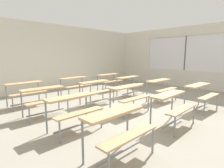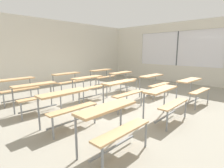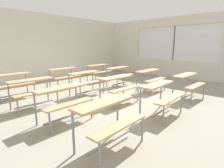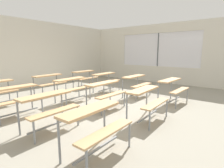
{
  "view_description": "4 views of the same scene",
  "coord_description": "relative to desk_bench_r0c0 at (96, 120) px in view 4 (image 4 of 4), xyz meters",
  "views": [
    {
      "loc": [
        -3.8,
        -3.3,
        1.6
      ],
      "look_at": [
        -0.18,
        0.43,
        0.74
      ],
      "focal_mm": 28.0,
      "sensor_mm": 36.0,
      "label": 1
    },
    {
      "loc": [
        -3.8,
        -3.3,
        1.6
      ],
      "look_at": [
        0.6,
        0.88,
        0.44
      ],
      "focal_mm": 28.0,
      "sensor_mm": 36.0,
      "label": 2
    },
    {
      "loc": [
        -3.8,
        -3.3,
        1.6
      ],
      "look_at": [
        0.16,
        0.33,
        0.41
      ],
      "focal_mm": 28.0,
      "sensor_mm": 36.0,
      "label": 3
    },
    {
      "loc": [
        -3.8,
        -3.3,
        1.6
      ],
      "look_at": [
        0.52,
        0.06,
        0.59
      ],
      "focal_mm": 28.0,
      "sensor_mm": 36.0,
      "label": 4
    }
  ],
  "objects": [
    {
      "name": "desk_bench_r1c2",
      "position": [
        3.58,
        1.36,
        0.0
      ],
      "size": [
        1.11,
        0.61,
        0.74
      ],
      "rotation": [
        0.0,
        0.0,
        -0.02
      ],
      "color": "tan",
      "rests_on": "ground"
    },
    {
      "name": "desk_bench_r2c2",
      "position": [
        3.5,
        2.72,
        0.0
      ],
      "size": [
        1.11,
        0.61,
        0.74
      ],
      "rotation": [
        0.0,
        0.0,
        0.01
      ],
      "color": "tan",
      "rests_on": "ground"
    },
    {
      "name": "wall_back",
      "position": [
        1.96,
        6.05,
        0.94
      ],
      "size": [
        10.0,
        0.12,
        3.0
      ],
      "primitive_type": "cube",
      "color": "silver",
      "rests_on": "ground"
    },
    {
      "name": "desk_bench_r2c0",
      "position": [
        0.0,
        2.7,
        0.0
      ],
      "size": [
        1.11,
        0.62,
        0.74
      ],
      "rotation": [
        0.0,
        0.0,
        -0.02
      ],
      "color": "tan",
      "rests_on": "ground"
    },
    {
      "name": "desk_bench_r1c1",
      "position": [
        1.82,
        1.34,
        0.0
      ],
      "size": [
        1.11,
        0.61,
        0.74
      ],
      "rotation": [
        0.0,
        0.0,
        -0.02
      ],
      "color": "tan",
      "rests_on": "ground"
    },
    {
      "name": "desk_bench_r0c2",
      "position": [
        3.55,
        0.03,
        0.0
      ],
      "size": [
        1.13,
        0.64,
        0.74
      ],
      "rotation": [
        0.0,
        0.0,
        -0.04
      ],
      "color": "tan",
      "rests_on": "ground"
    },
    {
      "name": "wall_right",
      "position": [
        6.96,
        1.42,
        0.88
      ],
      "size": [
        0.12,
        9.0,
        3.0
      ],
      "color": "silver",
      "rests_on": "ground"
    },
    {
      "name": "desk_bench_r0c0",
      "position": [
        0.0,
        0.0,
        0.0
      ],
      "size": [
        1.1,
        0.6,
        0.74
      ],
      "rotation": [
        0.0,
        0.0,
        0.01
      ],
      "color": "tan",
      "rests_on": "ground"
    },
    {
      "name": "ground",
      "position": [
        1.96,
        1.55,
        -0.59
      ],
      "size": [
        10.0,
        9.0,
        0.05
      ],
      "primitive_type": "cube",
      "color": "gray"
    },
    {
      "name": "desk_bench_r3c1",
      "position": [
        1.81,
        4.06,
        0.0
      ],
      "size": [
        1.12,
        0.62,
        0.74
      ],
      "rotation": [
        0.0,
        0.0,
        0.03
      ],
      "color": "tan",
      "rests_on": "ground"
    },
    {
      "name": "desk_bench_r2c1",
      "position": [
        1.75,
        2.68,
        0.0
      ],
      "size": [
        1.11,
        0.6,
        0.74
      ],
      "rotation": [
        0.0,
        0.0,
        0.01
      ],
      "color": "tan",
      "rests_on": "ground"
    },
    {
      "name": "desk_bench_r0c1",
      "position": [
        1.78,
        0.03,
        0.0
      ],
      "size": [
        1.11,
        0.61,
        0.74
      ],
      "rotation": [
        0.0,
        0.0,
        0.02
      ],
      "color": "tan",
      "rests_on": "ground"
    },
    {
      "name": "desk_bench_r3c2",
      "position": [
        3.58,
        4.0,
        0.0
      ],
      "size": [
        1.1,
        0.6,
        0.74
      ],
      "rotation": [
        0.0,
        0.0,
        -0.01
      ],
      "color": "tan",
      "rests_on": "ground"
    },
    {
      "name": "desk_bench_r1c0",
      "position": [
        0.06,
        1.36,
        0.0
      ],
      "size": [
        1.1,
        0.6,
        0.74
      ],
      "rotation": [
        0.0,
        0.0,
        0.01
      ],
      "color": "tan",
      "rests_on": "ground"
    }
  ]
}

